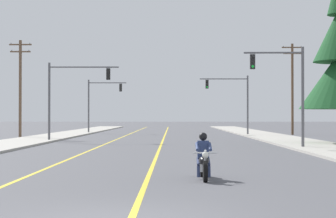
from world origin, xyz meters
TOP-DOWN VIEW (x-y plane):
  - lane_stripe_center at (0.23, 45.00)m, footprint 0.16×100.00m
  - lane_stripe_left at (-3.75, 45.00)m, footprint 0.16×100.00m
  - sidewalk_kerb_right at (10.25, 40.00)m, footprint 4.40×110.00m
  - sidewalk_kerb_left at (-10.25, 40.00)m, footprint 4.40×110.00m
  - motorcycle_with_rider at (1.99, 7.19)m, footprint 0.70×2.19m
  - traffic_signal_near_right at (7.93, 23.94)m, footprint 3.66×0.37m
  - traffic_signal_near_left at (-7.07, 34.00)m, footprint 5.56×0.37m
  - traffic_signal_mid_right at (7.36, 48.22)m, footprint 5.04×0.38m
  - traffic_signal_mid_left at (-7.42, 54.97)m, footprint 4.44×0.37m
  - utility_pole_left_near at (-12.91, 41.24)m, footprint 2.05×0.26m
  - utility_pole_right_far at (13.90, 50.52)m, footprint 2.26×0.26m

SIDE VIEW (x-z plane):
  - lane_stripe_center at x=0.23m, z-range 0.00..0.01m
  - lane_stripe_left at x=-3.75m, z-range 0.00..0.01m
  - sidewalk_kerb_right at x=10.25m, z-range 0.00..0.14m
  - sidewalk_kerb_left at x=-10.25m, z-range 0.00..0.14m
  - motorcycle_with_rider at x=1.99m, z-range -0.14..1.32m
  - traffic_signal_near_right at x=7.93m, z-range 0.92..7.12m
  - traffic_signal_mid_left at x=-7.42m, z-range 0.97..7.17m
  - traffic_signal_mid_right at x=7.36m, z-range 1.01..7.21m
  - traffic_signal_near_left at x=-7.07m, z-range 1.04..7.24m
  - utility_pole_left_near at x=-12.91m, z-range 0.34..9.28m
  - utility_pole_right_far at x=13.90m, z-range 0.37..10.16m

